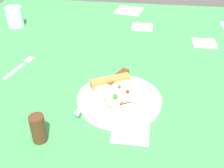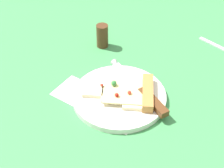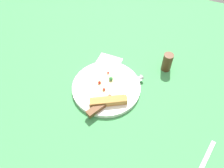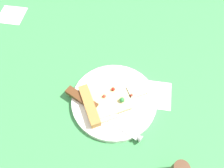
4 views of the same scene
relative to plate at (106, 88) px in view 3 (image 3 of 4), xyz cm
name	(u,v)px [view 3 (image 3 of 4)]	position (x,y,z in cm)	size (l,w,h in cm)	color
ground_plane	(86,110)	(3.33, 9.68, -2.25)	(155.87, 155.87, 3.00)	#3D8C4C
plate	(106,88)	(0.00, 0.00, 0.00)	(23.44, 23.44, 1.50)	white
pizza_slice	(107,91)	(-1.27, 2.26, 1.54)	(15.27, 19.00, 2.67)	beige
knife	(111,99)	(-3.63, 4.53, 1.36)	(12.63, 22.40, 2.45)	silver
pepper_shaker	(167,62)	(-16.74, -16.87, 2.82)	(3.50, 3.50, 7.15)	#4C2D19
fork	(203,165)	(-35.24, 14.53, -0.35)	(5.17, 15.32, 0.80)	silver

